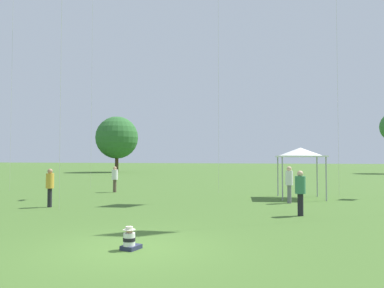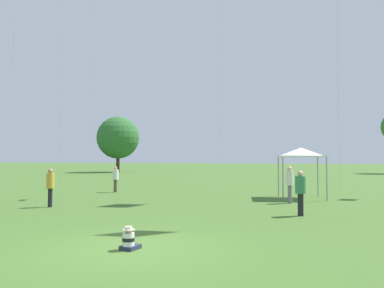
{
  "view_description": "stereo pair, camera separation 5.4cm",
  "coord_description": "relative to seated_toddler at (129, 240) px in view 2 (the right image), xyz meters",
  "views": [
    {
      "loc": [
        3.94,
        -8.39,
        2.2
      ],
      "look_at": [
        -0.01,
        5.21,
        2.74
      ],
      "focal_mm": 35.0,
      "sensor_mm": 36.0,
      "label": 1
    },
    {
      "loc": [
        4.0,
        -8.38,
        2.2
      ],
      "look_at": [
        -0.01,
        5.21,
        2.74
      ],
      "focal_mm": 35.0,
      "sensor_mm": 36.0,
      "label": 2
    }
  ],
  "objects": [
    {
      "name": "seated_toddler",
      "position": [
        0.0,
        0.0,
        0.0
      ],
      "size": [
        0.44,
        0.51,
        0.57
      ],
      "rotation": [
        0.0,
        0.0,
        -0.2
      ],
      "color": "#282D47",
      "rests_on": "ground"
    },
    {
      "name": "canopy_tent",
      "position": [
        3.96,
        13.13,
        2.26
      ],
      "size": [
        2.83,
        2.83,
        2.78
      ],
      "rotation": [
        0.0,
        0.0,
        0.16
      ],
      "color": "white",
      "rests_on": "ground"
    },
    {
      "name": "person_standing_5",
      "position": [
        -6.9,
        6.15,
        0.8
      ],
      "size": [
        0.47,
        0.47,
        1.73
      ],
      "rotation": [
        0.0,
        0.0,
        1.14
      ],
      "color": "black",
      "rests_on": "ground"
    },
    {
      "name": "person_standing_6",
      "position": [
        -7.63,
        13.64,
        0.75
      ],
      "size": [
        0.53,
        0.53,
        1.66
      ],
      "rotation": [
        0.0,
        0.0,
        2.02
      ],
      "color": "brown",
      "rests_on": "ground"
    },
    {
      "name": "ground_plane",
      "position": [
        0.03,
        0.1,
        -0.23
      ],
      "size": [
        300.0,
        300.0,
        0.0
      ],
      "primitive_type": "plane",
      "color": "#426628"
    },
    {
      "name": "person_standing_3",
      "position": [
        3.42,
        10.68,
        0.85
      ],
      "size": [
        0.4,
        0.4,
        1.8
      ],
      "rotation": [
        0.0,
        0.0,
        6.16
      ],
      "color": "slate",
      "rests_on": "ground"
    },
    {
      "name": "person_standing_2",
      "position": [
        3.95,
        6.65,
        0.78
      ],
      "size": [
        0.42,
        0.42,
        1.72
      ],
      "rotation": [
        0.0,
        0.0,
        6.21
      ],
      "color": "black",
      "rests_on": "ground"
    },
    {
      "name": "distant_tree_1",
      "position": [
        -23.87,
        44.96,
        5.22
      ],
      "size": [
        6.66,
        6.66,
        8.8
      ],
      "color": "#473323",
      "rests_on": "ground"
    }
  ]
}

